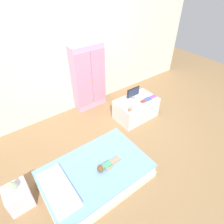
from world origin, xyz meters
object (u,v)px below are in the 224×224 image
(nightstand, at_px, (19,197))
(tv_monitor, at_px, (133,92))
(table_lamp, at_px, (11,185))
(book_red, at_px, (143,101))
(doll, at_px, (105,167))
(book_blue, at_px, (148,99))
(rocking_horse_toy, at_px, (130,108))
(tv_stand, at_px, (136,109))
(bed, at_px, (96,174))
(wardrobe, at_px, (89,78))
(book_purple, at_px, (153,97))

(nightstand, bearing_deg, tv_monitor, 12.92)
(table_lamp, distance_m, book_red, 2.59)
(doll, bearing_deg, book_blue, 24.96)
(rocking_horse_toy, bearing_deg, tv_stand, 29.34)
(bed, relative_size, rocking_horse_toy, 12.46)
(nightstand, xyz_separation_m, table_lamp, (0.00, 0.00, 0.30))
(wardrobe, xyz_separation_m, book_red, (0.60, -1.05, -0.27))
(doll, xyz_separation_m, book_red, (1.45, 0.73, 0.13))
(doll, height_order, nightstand, doll)
(nightstand, relative_size, tv_monitor, 1.15)
(bed, relative_size, tv_stand, 1.82)
(table_lamp, xyz_separation_m, book_red, (2.57, 0.36, -0.03))
(tv_stand, xyz_separation_m, book_red, (0.06, -0.12, 0.22))
(bed, xyz_separation_m, tv_monitor, (1.47, 0.87, 0.44))
(book_blue, bearing_deg, wardrobe, 124.66)
(bed, xyz_separation_m, nightstand, (-1.02, 0.30, 0.04))
(rocking_horse_toy, xyz_separation_m, book_blue, (0.52, 0.07, -0.05))
(tv_stand, xyz_separation_m, rocking_horse_toy, (-0.33, -0.19, 0.28))
(nightstand, bearing_deg, doll, -18.30)
(tv_stand, relative_size, book_red, 7.56)
(bed, distance_m, tv_stand, 1.68)
(rocking_horse_toy, bearing_deg, tv_monitor, 41.79)
(bed, xyz_separation_m, book_blue, (1.68, 0.65, 0.30))
(table_lamp, height_order, rocking_horse_toy, rocking_horse_toy)
(wardrobe, height_order, book_purple, wardrobe)
(book_red, height_order, book_blue, same)
(nightstand, relative_size, wardrobe, 0.25)
(doll, height_order, tv_monitor, tv_monitor)
(bed, relative_size, nightstand, 4.40)
(nightstand, height_order, book_red, book_red)
(table_lamp, height_order, tv_monitor, tv_monitor)
(tv_stand, bearing_deg, book_purple, -19.87)
(table_lamp, xyz_separation_m, tv_monitor, (2.48, 0.57, 0.10))
(tv_monitor, xyz_separation_m, book_blue, (0.21, -0.21, -0.13))
(doll, height_order, table_lamp, table_lamp)
(nightstand, distance_m, tv_stand, 2.55)
(table_lamp, relative_size, rocking_horse_toy, 1.49)
(tv_stand, height_order, book_blue, book_blue)
(rocking_horse_toy, height_order, book_red, rocking_horse_toy)
(book_red, xyz_separation_m, book_blue, (0.12, 0.00, 0.00))
(tv_monitor, bearing_deg, wardrobe, 121.76)
(book_blue, height_order, book_purple, book_purple)
(book_blue, bearing_deg, tv_monitor, 134.37)
(book_red, distance_m, book_purple, 0.27)
(doll, distance_m, book_blue, 1.73)
(nightstand, relative_size, book_red, 3.12)
(nightstand, relative_size, book_purple, 2.20)
(tv_stand, relative_size, book_purple, 5.33)
(wardrobe, bearing_deg, book_red, -60.15)
(book_blue, relative_size, book_purple, 0.85)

